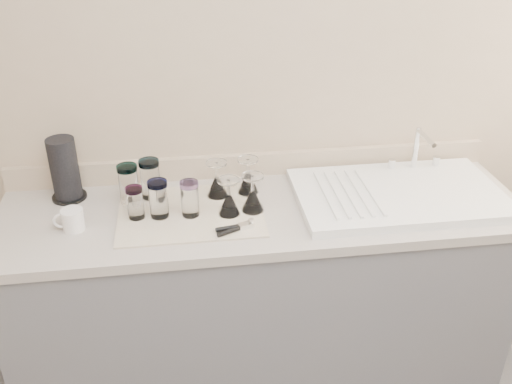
{
  "coord_description": "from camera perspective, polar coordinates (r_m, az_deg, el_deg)",
  "views": [
    {
      "loc": [
        -0.29,
        -0.7,
        2.03
      ],
      "look_at": [
        -0.03,
        1.15,
        1.0
      ],
      "focal_mm": 40.0,
      "sensor_mm": 36.0,
      "label": 1
    }
  ],
  "objects": [
    {
      "name": "room_envelope",
      "position": [
        0.9,
        12.42,
        -4.05
      ],
      "size": [
        3.54,
        3.5,
        2.52
      ],
      "color": "#56565B",
      "rests_on": "ground"
    },
    {
      "name": "counter_unit",
      "position": [
        2.49,
        0.63,
        -10.5
      ],
      "size": [
        2.06,
        0.62,
        0.9
      ],
      "color": "slate",
      "rests_on": "ground"
    },
    {
      "name": "sink_unit",
      "position": [
        2.36,
        14.06,
        -0.15
      ],
      "size": [
        0.82,
        0.5,
        0.22
      ],
      "color": "white",
      "rests_on": "counter_unit"
    },
    {
      "name": "dish_towel",
      "position": [
        2.21,
        -6.56,
        -2.04
      ],
      "size": [
        0.55,
        0.42,
        0.01
      ],
      "primitive_type": "cube",
      "color": "silver",
      "rests_on": "counter_unit"
    },
    {
      "name": "tumbler_teal",
      "position": [
        2.28,
        -12.62,
        0.83
      ],
      "size": [
        0.08,
        0.08,
        0.16
      ],
      "color": "white",
      "rests_on": "dish_towel"
    },
    {
      "name": "tumbler_cyan",
      "position": [
        2.29,
        -10.53,
        1.32
      ],
      "size": [
        0.08,
        0.08,
        0.16
      ],
      "color": "white",
      "rests_on": "dish_towel"
    },
    {
      "name": "tumbler_magenta",
      "position": [
        2.17,
        -11.99,
        -1.03
      ],
      "size": [
        0.06,
        0.06,
        0.13
      ],
      "color": "white",
      "rests_on": "dish_towel"
    },
    {
      "name": "tumbler_blue",
      "position": [
        2.16,
        -9.72,
        -0.66
      ],
      "size": [
        0.07,
        0.07,
        0.15
      ],
      "color": "white",
      "rests_on": "dish_towel"
    },
    {
      "name": "tumbler_lavender",
      "position": [
        2.15,
        -6.64,
        -0.64
      ],
      "size": [
        0.07,
        0.07,
        0.14
      ],
      "color": "white",
      "rests_on": "dish_towel"
    },
    {
      "name": "goblet_back_left",
      "position": [
        2.28,
        -3.9,
        0.78
      ],
      "size": [
        0.08,
        0.08,
        0.15
      ],
      "color": "white",
      "rests_on": "dish_towel"
    },
    {
      "name": "goblet_back_right",
      "position": [
        2.3,
        -0.8,
        1.11
      ],
      "size": [
        0.08,
        0.08,
        0.15
      ],
      "color": "white",
      "rests_on": "dish_towel"
    },
    {
      "name": "goblet_front_left",
      "position": [
        2.16,
        -2.73,
        -1.03
      ],
      "size": [
        0.08,
        0.08,
        0.15
      ],
      "color": "white",
      "rests_on": "dish_towel"
    },
    {
      "name": "goblet_front_right",
      "position": [
        2.18,
        -0.33,
        -0.66
      ],
      "size": [
        0.08,
        0.08,
        0.15
      ],
      "color": "white",
      "rests_on": "dish_towel"
    },
    {
      "name": "can_opener",
      "position": [
        2.07,
        -2.12,
        -3.63
      ],
      "size": [
        0.14,
        0.08,
        0.02
      ],
      "color": "silver",
      "rests_on": "dish_towel"
    },
    {
      "name": "white_mug",
      "position": [
        2.18,
        -17.91,
        -2.66
      ],
      "size": [
        0.11,
        0.08,
        0.08
      ],
      "color": "white",
      "rests_on": "counter_unit"
    },
    {
      "name": "paper_towel_roll",
      "position": [
        2.36,
        -18.58,
        2.1
      ],
      "size": [
        0.14,
        0.14,
        0.26
      ],
      "color": "black",
      "rests_on": "counter_unit"
    }
  ]
}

